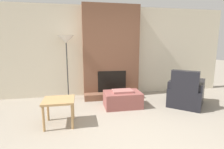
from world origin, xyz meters
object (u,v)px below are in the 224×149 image
object	(u,v)px
side_table	(59,103)
floor_lamp_left	(66,43)
ottoman	(122,99)
armchair	(186,94)

from	to	relation	value
side_table	floor_lamp_left	bearing A→B (deg)	86.87
ottoman	armchair	size ratio (longest dim) A/B	0.70
ottoman	side_table	size ratio (longest dim) A/B	1.54
ottoman	side_table	bearing A→B (deg)	-153.61
floor_lamp_left	ottoman	bearing A→B (deg)	-31.62
armchair	floor_lamp_left	world-z (taller)	floor_lamp_left
ottoman	side_table	world-z (taller)	side_table
side_table	floor_lamp_left	world-z (taller)	floor_lamp_left
side_table	floor_lamp_left	xyz separation A→B (m)	(0.08, 1.53, 1.12)
ottoman	floor_lamp_left	distance (m)	2.07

